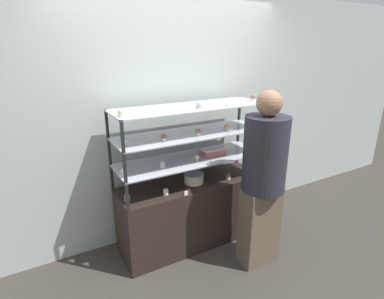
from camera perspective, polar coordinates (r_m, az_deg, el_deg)
ground_plane at (r=3.46m, az=0.00°, el=-16.82°), size 20.00×20.00×0.00m
back_wall at (r=3.24m, az=-3.43°, el=6.00°), size 8.00×0.05×2.60m
display_base at (r=3.27m, az=0.00°, el=-11.80°), size 1.54×0.49×0.70m
display_riser_lower at (r=3.01m, az=0.00°, el=-1.91°), size 1.54×0.49×0.26m
display_riser_middle at (r=2.93m, az=0.00°, el=2.91°), size 1.54×0.49×0.26m
display_riser_upper at (r=2.87m, az=0.00°, el=7.98°), size 1.54×0.49×0.26m
layer_cake_centerpiece at (r=3.07m, az=0.36°, el=-5.48°), size 0.20×0.20×0.10m
sheet_cake_frosted at (r=3.09m, az=3.91°, el=-0.37°), size 0.25×0.14×0.07m
cupcake_0 at (r=2.79m, az=-12.26°, el=-8.97°), size 0.05×0.05×0.07m
cupcake_1 at (r=2.85m, az=-5.02°, el=-7.99°), size 0.05×0.05×0.07m
cupcake_2 at (r=3.18m, az=6.91°, el=-5.11°), size 0.05×0.05×0.07m
cupcake_3 at (r=3.39m, az=11.79°, el=-3.83°), size 0.05×0.05×0.07m
price_tag_0 at (r=2.83m, az=-1.13°, el=-8.30°), size 0.04×0.00×0.04m
cupcake_4 at (r=2.67m, az=-12.96°, el=-4.17°), size 0.05×0.05×0.06m
cupcake_5 at (r=2.78m, az=-5.63°, el=-2.84°), size 0.05×0.05×0.06m
cupcake_6 at (r=2.93m, az=0.91°, el=-1.57°), size 0.05×0.05×0.06m
cupcake_7 at (r=3.32m, az=11.30°, el=0.52°), size 0.05×0.05×0.06m
price_tag_1 at (r=2.84m, az=3.32°, el=-2.42°), size 0.04×0.00×0.04m
cupcake_8 at (r=2.58m, az=-12.85°, el=1.28°), size 0.05×0.05×0.07m
cupcake_9 at (r=2.68m, az=-5.37°, el=2.31°), size 0.05×0.05×0.07m
cupcake_10 at (r=2.83m, az=1.14°, el=3.31°), size 0.05×0.05×0.07m
cupcake_11 at (r=3.02m, az=6.59°, el=4.19°), size 0.05×0.05×0.07m
cupcake_12 at (r=3.23m, az=12.23°, el=4.82°), size 0.05×0.05×0.07m
price_tag_2 at (r=2.89m, az=7.46°, el=3.31°), size 0.04×0.00×0.04m
cupcake_13 at (r=2.48m, az=-13.29°, el=6.84°), size 0.06×0.06×0.07m
cupcake_14 at (r=2.76m, az=1.39°, el=8.51°), size 0.06×0.06×0.07m
cupcake_15 at (r=3.24m, az=11.63°, el=9.67°), size 0.06×0.06×0.07m
price_tag_3 at (r=2.80m, az=6.57°, el=8.33°), size 0.04×0.00×0.04m
customer_figure at (r=2.80m, az=13.41°, el=-5.14°), size 0.39×0.39×1.69m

